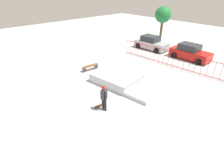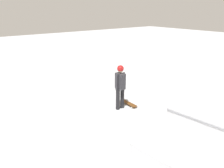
# 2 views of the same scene
# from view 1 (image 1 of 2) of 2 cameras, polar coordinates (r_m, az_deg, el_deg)

# --- Properties ---
(ground_plane) EXTENTS (60.00, 60.00, 0.00)m
(ground_plane) POSITION_cam_1_polar(r_m,az_deg,el_deg) (14.37, 4.44, -0.84)
(ground_plane) COLOR #B7BABF
(skate_ramp) EXTENTS (5.66, 3.20, 0.74)m
(skate_ramp) POSITION_cam_1_polar(r_m,az_deg,el_deg) (14.55, 2.78, 1.03)
(skate_ramp) COLOR silver
(skate_ramp) RESTS_ON ground
(skater) EXTENTS (0.44, 0.38, 1.73)m
(skater) POSITION_cam_1_polar(r_m,az_deg,el_deg) (11.26, -2.50, -3.80)
(skater) COLOR black
(skater) RESTS_ON ground
(skateboard) EXTENTS (0.28, 0.81, 0.09)m
(skateboard) POSITION_cam_1_polar(r_m,az_deg,el_deg) (12.08, -3.84, -6.65)
(skateboard) COLOR #593314
(skateboard) RESTS_ON ground
(perimeter_fence) EXTENTS (11.14, 0.60, 1.50)m
(perimeter_fence) POSITION_cam_1_polar(r_m,az_deg,el_deg) (18.75, 17.85, 7.61)
(perimeter_fence) COLOR maroon
(perimeter_fence) RESTS_ON ground
(park_bench) EXTENTS (0.54, 1.66, 0.48)m
(park_bench) POSITION_cam_1_polar(r_m,az_deg,el_deg) (17.11, -6.76, 5.36)
(park_bench) COLOR brown
(park_bench) RESTS_ON ground
(parked_car_silver) EXTENTS (4.15, 2.01, 1.60)m
(parked_car_silver) POSITION_cam_1_polar(r_m,az_deg,el_deg) (23.47, 12.04, 12.30)
(parked_car_silver) COLOR #B7B7BC
(parked_car_silver) RESTS_ON ground
(parked_car_red) EXTENTS (4.13, 1.97, 1.60)m
(parked_car_red) POSITION_cam_1_polar(r_m,az_deg,el_deg) (21.29, 23.04, 9.01)
(parked_car_red) COLOR red
(parked_car_red) RESTS_ON ground
(distant_tree) EXTENTS (2.13, 2.13, 4.58)m
(distant_tree) POSITION_cam_1_polar(r_m,az_deg,el_deg) (26.91, 15.56, 19.90)
(distant_tree) COLOR brown
(distant_tree) RESTS_ON ground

